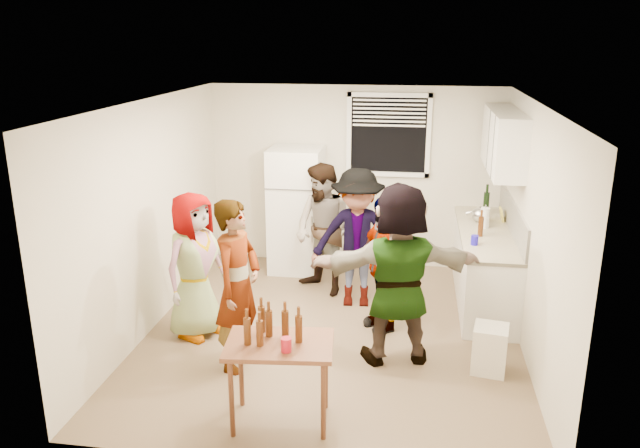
% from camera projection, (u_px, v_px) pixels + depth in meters
% --- Properties ---
extents(room, '(4.00, 4.50, 2.50)m').
position_uv_depth(room, '(332.00, 333.00, 6.85)').
color(room, beige).
rests_on(room, ground).
extents(window, '(1.12, 0.10, 1.06)m').
position_uv_depth(window, '(388.00, 135.00, 8.33)').
color(window, white).
rests_on(window, room).
extents(refrigerator, '(0.70, 0.70, 1.70)m').
position_uv_depth(refrigerator, '(297.00, 210.00, 8.49)').
color(refrigerator, white).
rests_on(refrigerator, ground).
extents(counter_lower, '(0.60, 2.20, 0.86)m').
position_uv_depth(counter_lower, '(484.00, 268.00, 7.56)').
color(counter_lower, white).
rests_on(counter_lower, ground).
extents(countertop, '(0.64, 2.22, 0.04)m').
position_uv_depth(countertop, '(487.00, 232.00, 7.43)').
color(countertop, '#BBB293').
rests_on(countertop, counter_lower).
extents(backsplash, '(0.03, 2.20, 0.36)m').
position_uv_depth(backsplash, '(513.00, 217.00, 7.33)').
color(backsplash, '#BCB8AD').
rests_on(backsplash, countertop).
extents(upper_cabinets, '(0.34, 1.60, 0.70)m').
position_uv_depth(upper_cabinets, '(504.00, 141.00, 7.29)').
color(upper_cabinets, white).
rests_on(upper_cabinets, room).
extents(kettle, '(0.31, 0.29, 0.21)m').
position_uv_depth(kettle, '(480.00, 222.00, 7.78)').
color(kettle, silver).
rests_on(kettle, countertop).
extents(paper_towel, '(0.11, 0.11, 0.24)m').
position_uv_depth(paper_towel, '(484.00, 227.00, 7.56)').
color(paper_towel, white).
rests_on(paper_towel, countertop).
extents(wine_bottle, '(0.08, 0.08, 0.30)m').
position_uv_depth(wine_bottle, '(485.00, 215.00, 8.09)').
color(wine_bottle, black).
rests_on(wine_bottle, countertop).
extents(beer_bottle_counter, '(0.06, 0.06, 0.23)m').
position_uv_depth(beer_bottle_counter, '(480.00, 236.00, 7.23)').
color(beer_bottle_counter, '#47230C').
rests_on(beer_bottle_counter, countertop).
extents(blue_cup, '(0.08, 0.08, 0.11)m').
position_uv_depth(blue_cup, '(474.00, 245.00, 6.93)').
color(blue_cup, '#1B11BD').
rests_on(blue_cup, countertop).
extents(picture_frame, '(0.02, 0.19, 0.16)m').
position_uv_depth(picture_frame, '(502.00, 215.00, 7.80)').
color(picture_frame, '#F4DF51').
rests_on(picture_frame, countertop).
extents(trash_bin, '(0.37, 0.37, 0.47)m').
position_uv_depth(trash_bin, '(490.00, 347.00, 6.01)').
color(trash_bin, silver).
rests_on(trash_bin, ground).
extents(serving_table, '(0.93, 0.67, 0.74)m').
position_uv_depth(serving_table, '(281.00, 421.00, 5.30)').
color(serving_table, brown).
rests_on(serving_table, ground).
extents(beer_bottle_table, '(0.06, 0.06, 0.22)m').
position_uv_depth(beer_bottle_table, '(260.00, 345.00, 5.03)').
color(beer_bottle_table, '#47230C').
rests_on(beer_bottle_table, serving_table).
extents(red_cup, '(0.09, 0.09, 0.11)m').
position_uv_depth(red_cup, '(286.00, 351.00, 4.94)').
color(red_cup, '#A31322').
rests_on(red_cup, serving_table).
extents(guest_grey, '(1.77, 1.42, 0.51)m').
position_uv_depth(guest_grey, '(199.00, 333.00, 6.84)').
color(guest_grey, gray).
rests_on(guest_grey, ground).
extents(guest_stripe, '(1.79, 1.02, 0.41)m').
position_uv_depth(guest_stripe, '(241.00, 364.00, 6.20)').
color(guest_stripe, '#141933').
rests_on(guest_stripe, ground).
extents(guest_back_left, '(1.64, 1.79, 0.62)m').
position_uv_depth(guest_back_left, '(323.00, 291.00, 7.95)').
color(guest_back_left, brown).
rests_on(guest_back_left, ground).
extents(guest_back_right, '(1.20, 1.75, 0.62)m').
position_uv_depth(guest_back_right, '(356.00, 303.00, 7.60)').
color(guest_back_right, '#3A3A3F').
rests_on(guest_back_right, ground).
extents(guest_black, '(1.76, 1.57, 0.37)m').
position_uv_depth(guest_black, '(382.00, 327.00, 6.98)').
color(guest_black, black).
rests_on(guest_black, ground).
extents(guest_orange, '(2.09, 2.19, 0.54)m').
position_uv_depth(guest_orange, '(395.00, 358.00, 6.32)').
color(guest_orange, '#E28144').
rests_on(guest_orange, ground).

